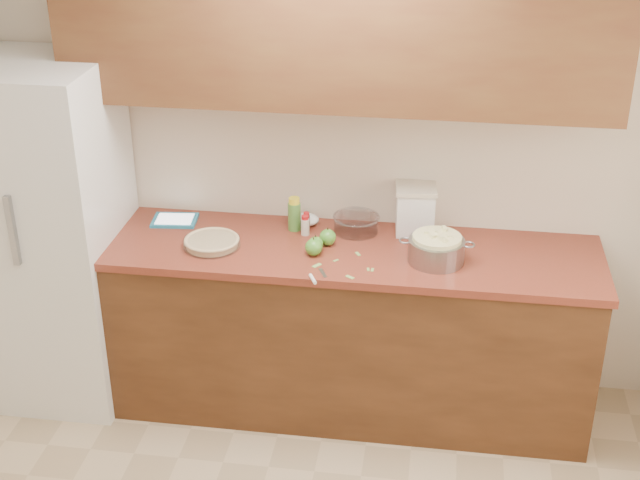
# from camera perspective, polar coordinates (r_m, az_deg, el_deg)

# --- Properties ---
(room_shell) EXTENTS (3.60, 3.60, 3.60)m
(room_shell) POSITION_cam_1_polar(r_m,az_deg,el_deg) (2.92, -3.11, -6.83)
(room_shell) COLOR tan
(room_shell) RESTS_ON ground
(counter_run) EXTENTS (2.64, 0.68, 0.92)m
(counter_run) POSITION_cam_1_polar(r_m,az_deg,el_deg) (4.60, 0.70, -5.56)
(counter_run) COLOR #583118
(counter_run) RESTS_ON ground
(upper_cabinets) EXTENTS (2.60, 0.34, 0.70)m
(upper_cabinets) POSITION_cam_1_polar(r_m,az_deg,el_deg) (4.16, 1.11, 13.28)
(upper_cabinets) COLOR brown
(upper_cabinets) RESTS_ON room_shell
(fridge) EXTENTS (0.70, 0.70, 1.80)m
(fridge) POSITION_cam_1_polar(r_m,az_deg,el_deg) (4.74, -16.86, 0.30)
(fridge) COLOR silver
(fridge) RESTS_ON ground
(pie) EXTENTS (0.28, 0.28, 0.05)m
(pie) POSITION_cam_1_polar(r_m,az_deg,el_deg) (4.40, -6.94, -0.14)
(pie) COLOR silver
(pie) RESTS_ON counter_run
(colander) EXTENTS (0.36, 0.27, 0.13)m
(colander) POSITION_cam_1_polar(r_m,az_deg,el_deg) (4.24, 7.46, -0.59)
(colander) COLOR gray
(colander) RESTS_ON counter_run
(flour_canister) EXTENTS (0.22, 0.22, 0.25)m
(flour_canister) POSITION_cam_1_polar(r_m,az_deg,el_deg) (4.50, 6.11, 2.02)
(flour_canister) COLOR white
(flour_canister) RESTS_ON counter_run
(tablet) EXTENTS (0.24, 0.19, 0.02)m
(tablet) POSITION_cam_1_polar(r_m,az_deg,el_deg) (4.69, -9.28, 1.26)
(tablet) COLOR teal
(tablet) RESTS_ON counter_run
(paring_knife) EXTENTS (0.09, 0.16, 0.02)m
(paring_knife) POSITION_cam_1_polar(r_m,az_deg,el_deg) (4.08, -0.37, -2.45)
(paring_knife) COLOR gray
(paring_knife) RESTS_ON counter_run
(lemon_bottle) EXTENTS (0.06, 0.06, 0.18)m
(lemon_bottle) POSITION_cam_1_polar(r_m,az_deg,el_deg) (4.51, -1.65, 1.64)
(lemon_bottle) COLOR #4C8C38
(lemon_bottle) RESTS_ON counter_run
(cinnamon_shaker) EXTENTS (0.04, 0.04, 0.10)m
(cinnamon_shaker) POSITION_cam_1_polar(r_m,az_deg,el_deg) (4.47, -0.95, 0.93)
(cinnamon_shaker) COLOR beige
(cinnamon_shaker) RESTS_ON counter_run
(vanilla_bottle) EXTENTS (0.03, 0.03, 0.10)m
(vanilla_bottle) POSITION_cam_1_polar(r_m,az_deg,el_deg) (4.52, -0.88, 1.19)
(vanilla_bottle) COLOR black
(vanilla_bottle) RESTS_ON counter_run
(mixing_bowl) EXTENTS (0.24, 0.24, 0.09)m
(mixing_bowl) POSITION_cam_1_polar(r_m,az_deg,el_deg) (4.51, 2.33, 1.10)
(mixing_bowl) COLOR silver
(mixing_bowl) RESTS_ON counter_run
(paper_towel) EXTENTS (0.17, 0.16, 0.06)m
(paper_towel) POSITION_cam_1_polar(r_m,az_deg,el_deg) (4.59, -0.94, 1.32)
(paper_towel) COLOR white
(paper_towel) RESTS_ON counter_run
(apple_left) EXTENTS (0.08, 0.08, 0.09)m
(apple_left) POSITION_cam_1_polar(r_m,az_deg,el_deg) (4.32, -0.28, -0.26)
(apple_left) COLOR #49922D
(apple_left) RESTS_ON counter_run
(apple_center) EXTENTS (0.08, 0.08, 0.09)m
(apple_center) POSITION_cam_1_polar(r_m,az_deg,el_deg) (4.38, 0.49, 0.18)
(apple_center) COLOR #49922D
(apple_center) RESTS_ON counter_run
(apple_front) EXTENTS (0.08, 0.08, 0.10)m
(apple_front) POSITION_cam_1_polar(r_m,az_deg,el_deg) (4.28, -0.41, -0.46)
(apple_front) COLOR #49922D
(apple_front) RESTS_ON counter_run
(peel_a) EXTENTS (0.01, 0.03, 0.00)m
(peel_a) POSITION_cam_1_polar(r_m,az_deg,el_deg) (4.17, 3.37, -1.92)
(peel_a) COLOR #8EBB5A
(peel_a) RESTS_ON counter_run
(peel_b) EXTENTS (0.05, 0.05, 0.00)m
(peel_b) POSITION_cam_1_polar(r_m,az_deg,el_deg) (4.20, -0.21, -1.64)
(peel_b) COLOR #8EBB5A
(peel_b) RESTS_ON counter_run
(peel_c) EXTENTS (0.03, 0.04, 0.00)m
(peel_c) POSITION_cam_1_polar(r_m,az_deg,el_deg) (4.31, 2.44, -0.89)
(peel_c) COLOR #8EBB5A
(peel_c) RESTS_ON counter_run
(peel_d) EXTENTS (0.03, 0.03, 0.00)m
(peel_d) POSITION_cam_1_polar(r_m,az_deg,el_deg) (4.24, 1.02, -1.31)
(peel_d) COLOR #8EBB5A
(peel_d) RESTS_ON counter_run
(peel_e) EXTENTS (0.05, 0.04, 0.00)m
(peel_e) POSITION_cam_1_polar(r_m,az_deg,el_deg) (4.10, 1.92, -2.39)
(peel_e) COLOR #8EBB5A
(peel_e) RESTS_ON counter_run
(peel_f) EXTENTS (0.02, 0.03, 0.00)m
(peel_f) POSITION_cam_1_polar(r_m,az_deg,el_deg) (4.17, 3.10, -1.89)
(peel_f) COLOR #8EBB5A
(peel_f) RESTS_ON counter_run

